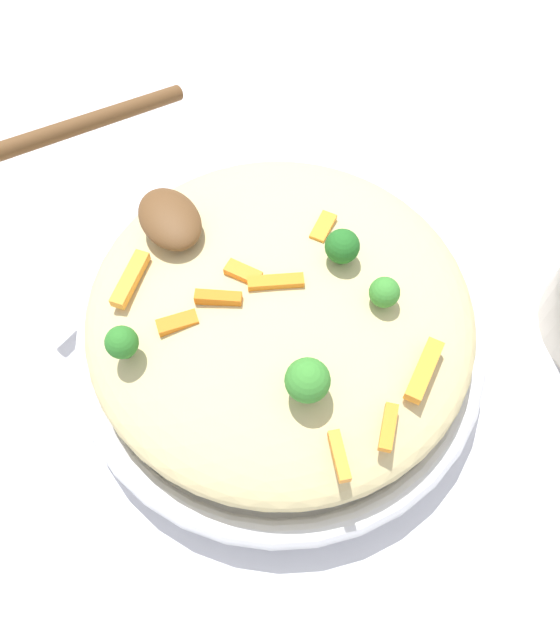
% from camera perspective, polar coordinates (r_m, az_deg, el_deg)
% --- Properties ---
extents(ground_plane, '(2.40, 2.40, 0.00)m').
position_cam_1_polar(ground_plane, '(0.53, -0.00, -3.24)').
color(ground_plane, silver).
extents(serving_bowl, '(0.31, 0.31, 0.04)m').
position_cam_1_polar(serving_bowl, '(0.51, -0.00, -2.07)').
color(serving_bowl, silver).
rests_on(serving_bowl, ground_plane).
extents(pasta_mound, '(0.28, 0.27, 0.07)m').
position_cam_1_polar(pasta_mound, '(0.47, -0.00, 0.50)').
color(pasta_mound, '#DBC689').
rests_on(pasta_mound, serving_bowl).
extents(carrot_piece_0, '(0.03, 0.02, 0.01)m').
position_cam_1_polar(carrot_piece_0, '(0.40, 5.10, -11.52)').
color(carrot_piece_0, orange).
rests_on(carrot_piece_0, pasta_mound).
extents(carrot_piece_1, '(0.03, 0.04, 0.01)m').
position_cam_1_polar(carrot_piece_1, '(0.43, 12.24, -4.24)').
color(carrot_piece_1, orange).
rests_on(carrot_piece_1, pasta_mound).
extents(carrot_piece_2, '(0.04, 0.04, 0.01)m').
position_cam_1_polar(carrot_piece_2, '(0.46, -12.70, 3.44)').
color(carrot_piece_2, orange).
rests_on(carrot_piece_2, pasta_mound).
extents(carrot_piece_3, '(0.02, 0.03, 0.01)m').
position_cam_1_polar(carrot_piece_3, '(0.47, 3.70, 7.87)').
color(carrot_piece_3, orange).
rests_on(carrot_piece_3, pasta_mound).
extents(carrot_piece_4, '(0.02, 0.03, 0.01)m').
position_cam_1_polar(carrot_piece_4, '(0.43, -5.31, 1.89)').
color(carrot_piece_4, orange).
rests_on(carrot_piece_4, pasta_mound).
extents(carrot_piece_5, '(0.03, 0.03, 0.01)m').
position_cam_1_polar(carrot_piece_5, '(0.41, 9.26, -9.05)').
color(carrot_piece_5, orange).
rests_on(carrot_piece_5, pasta_mound).
extents(carrot_piece_6, '(0.02, 0.04, 0.01)m').
position_cam_1_polar(carrot_piece_6, '(0.44, -0.81, 3.00)').
color(carrot_piece_6, orange).
rests_on(carrot_piece_6, pasta_mound).
extents(carrot_piece_7, '(0.03, 0.02, 0.01)m').
position_cam_1_polar(carrot_piece_7, '(0.44, -3.16, 4.00)').
color(carrot_piece_7, orange).
rests_on(carrot_piece_7, pasta_mound).
extents(carrot_piece_8, '(0.02, 0.03, 0.01)m').
position_cam_1_polar(carrot_piece_8, '(0.44, -8.77, -0.25)').
color(carrot_piece_8, orange).
rests_on(carrot_piece_8, pasta_mound).
extents(broccoli_floret_0, '(0.02, 0.02, 0.03)m').
position_cam_1_polar(broccoli_floret_0, '(0.42, -13.38, -1.91)').
color(broccoli_floret_0, '#296820').
rests_on(broccoli_floret_0, pasta_mound).
extents(broccoli_floret_1, '(0.02, 0.02, 0.02)m').
position_cam_1_polar(broccoli_floret_1, '(0.43, 8.93, 2.34)').
color(broccoli_floret_1, '#377928').
rests_on(broccoli_floret_1, pasta_mound).
extents(broccoli_floret_2, '(0.02, 0.02, 0.03)m').
position_cam_1_polar(broccoli_floret_2, '(0.44, 5.28, 6.36)').
color(broccoli_floret_2, '#205B1C').
rests_on(broccoli_floret_2, pasta_mound).
extents(broccoli_floret_3, '(0.03, 0.03, 0.03)m').
position_cam_1_polar(broccoli_floret_3, '(0.39, 2.37, -5.23)').
color(broccoli_floret_3, '#377928').
rests_on(broccoli_floret_3, pasta_mound).
extents(serving_spoon, '(0.14, 0.17, 0.07)m').
position_cam_1_polar(serving_spoon, '(0.48, -12.33, 11.48)').
color(serving_spoon, brown).
rests_on(serving_spoon, pasta_mound).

